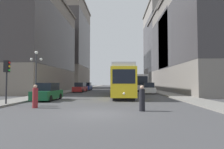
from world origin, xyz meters
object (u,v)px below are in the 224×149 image
Objects in this scene: parked_car_left_near at (48,92)px; lamp_post_left_near at (36,67)px; traffic_light_near_left at (7,71)px; parked_car_right_far at (148,88)px; parked_car_left_far at (80,88)px; streetcar at (122,81)px; parked_car_left_mid at (87,87)px; pedestrian_crossing_near at (142,99)px; pedestrian_crossing_far at (35,97)px; transit_bus at (138,82)px.

parked_car_left_near is 0.83× the size of lamp_post_left_near.
lamp_post_left_near reaches higher than traffic_light_near_left.
parked_car_right_far is 0.97× the size of parked_car_left_far.
streetcar is 13.79m from traffic_light_near_left.
traffic_light_near_left reaches higher than parked_car_left_mid.
parked_car_right_far is (4.52, 5.84, -1.26)m from streetcar.
pedestrian_crossing_far reaches higher than pedestrian_crossing_near.
parked_car_left_far is at bearing 85.17° from traffic_light_near_left.
parked_car_right_far is at bearing 44.81° from parked_car_left_near.
pedestrian_crossing_far is at bearing -64.92° from lamp_post_left_near.
parked_car_right_far is at bearing 51.59° from streetcar.
streetcar is at bearing -104.42° from transit_bus.
streetcar is 16.57m from transit_bus.
transit_bus reaches higher than pedestrian_crossing_near.
streetcar is 3.99× the size of traffic_light_near_left.
parked_car_left_mid is at bearing 86.49° from traffic_light_near_left.
parked_car_left_mid is (-7.78, 17.41, -1.26)m from streetcar.
pedestrian_crossing_near is at bearing -36.02° from lamp_post_left_near.
lamp_post_left_near is at bearing -124.15° from transit_bus.
transit_bus reaches higher than parked_car_right_far.
parked_car_left_far is at bearing 136.34° from pedestrian_crossing_near.
lamp_post_left_near is (-1.90, -21.88, 2.77)m from parked_car_left_mid.
transit_bus is 28.57m from pedestrian_crossing_near.
streetcar reaches higher than pedestrian_crossing_far.
traffic_light_near_left is (-2.91, 1.15, 2.04)m from pedestrian_crossing_far.
traffic_light_near_left is at bearing -117.79° from transit_bus.
pedestrian_crossing_far is 7.91m from lamp_post_left_near.
transit_bus is 29.36m from traffic_light_near_left.
lamp_post_left_near is (-10.80, 7.85, 2.83)m from pedestrian_crossing_near.
lamp_post_left_near is at bearing -52.42° from pedestrian_crossing_far.
pedestrian_crossing_far is 0.49× the size of traffic_light_near_left.
traffic_light_near_left is at bearing -167.79° from pedestrian_crossing_near.
traffic_light_near_left reaches higher than parked_car_left_far.
parked_car_left_mid is 27.54m from traffic_light_near_left.
streetcar is at bearing -107.93° from pedestrian_crossing_far.
pedestrian_crossing_far is at bearing -87.86° from parked_car_left_mid.
parked_car_left_near and parked_car_left_far have the same top height.
transit_bus is 10.32m from parked_car_right_far.
parked_car_left_near is 2.54× the size of pedestrian_crossing_far.
transit_bus is 3.20× the size of traffic_light_near_left.
pedestrian_crossing_far is at bearing 59.35° from parked_car_right_far.
pedestrian_crossing_near is (8.89, -6.54, -0.06)m from parked_car_left_near.
traffic_light_near_left is at bearing -134.11° from streetcar.
parked_car_left_mid is 28.60m from pedestrian_crossing_far.
transit_bus is at bearing 30.30° from parked_car_left_far.
parked_car_left_mid is 7.51m from parked_car_left_far.
pedestrian_crossing_near is at bearing 81.80° from parked_car_right_far.
pedestrian_crossing_near is 0.48× the size of traffic_light_near_left.
lamp_post_left_near is (-9.68, -4.46, 1.51)m from streetcar.
pedestrian_crossing_far is at bearing -164.07° from pedestrian_crossing_near.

